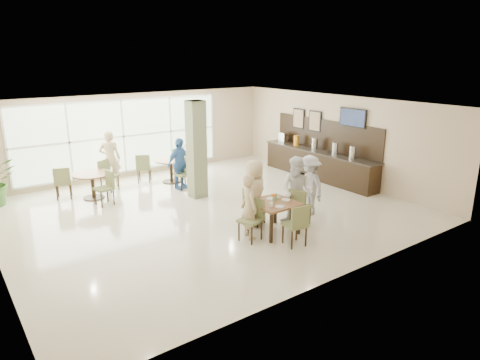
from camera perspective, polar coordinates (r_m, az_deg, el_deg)
ground at (r=11.52m, az=-4.33°, el=-4.07°), size 10.00×10.00×0.00m
room_shell at (r=11.04m, az=-4.51°, el=4.25°), size 10.00×10.00×10.00m
window_bank at (r=14.84m, az=-15.28°, el=5.63°), size 7.00×0.04×7.00m
column at (r=12.32m, az=-5.83°, el=4.03°), size 0.45×0.45×2.80m
main_table at (r=9.90m, az=4.52°, el=-3.45°), size 0.99×0.99×0.75m
round_table_left at (r=13.00m, az=-19.10°, el=0.10°), size 1.10×1.10×0.75m
round_table_right at (r=14.08m, az=-9.19°, el=1.91°), size 1.01×1.01×0.75m
chairs_main_table at (r=9.94m, az=4.70°, el=-4.52°), size 2.10×2.02×0.95m
chairs_table_left at (r=13.08m, az=-19.10°, el=-0.25°), size 1.92×1.80×0.95m
chairs_table_right at (r=14.12m, az=-9.37°, el=1.61°), size 1.96×1.96×0.95m
tabletop_clutter at (r=9.87m, az=4.56°, el=-2.61°), size 0.78×0.75×0.21m
buffet_counter at (r=14.60m, az=10.42°, el=2.36°), size 0.64×4.70×1.95m
wall_tv at (r=13.76m, az=14.80°, el=8.04°), size 0.06×1.00×0.58m
framed_art_a at (r=14.86m, az=9.96°, el=7.73°), size 0.05×0.55×0.70m
framed_art_b at (r=15.42m, az=7.82°, el=8.13°), size 0.05×0.55×0.70m
teen_left at (r=9.57m, az=1.25°, el=-3.58°), size 0.47×0.61×1.49m
teen_far at (r=10.32m, az=1.96°, el=-1.71°), size 0.88×0.64×1.62m
teen_right at (r=10.37m, az=7.62°, el=-1.53°), size 0.92×1.02×1.70m
teen_standing at (r=11.16m, az=9.24°, el=-0.68°), size 0.75×1.10×1.56m
adult_a at (r=13.26m, az=-8.07°, el=2.17°), size 1.05×0.78×1.60m
adult_b at (r=14.40m, az=-6.33°, el=3.74°), size 1.23×1.80×1.79m
adult_standing at (r=13.99m, az=-16.94°, el=2.72°), size 0.77×0.66×1.77m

